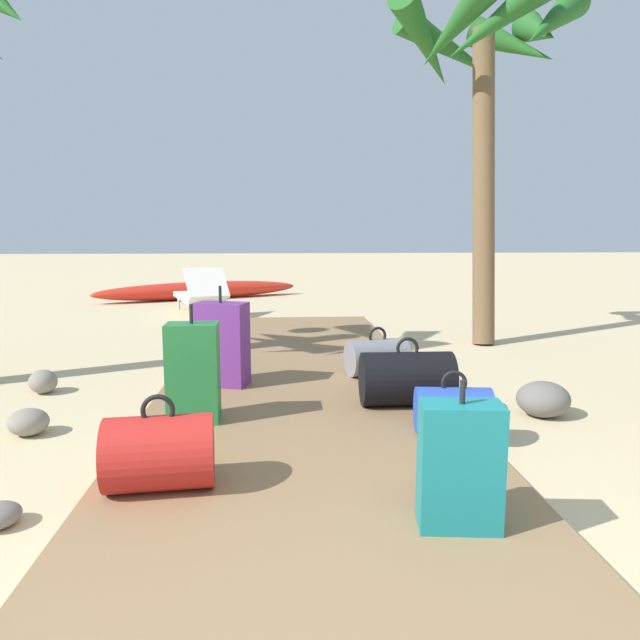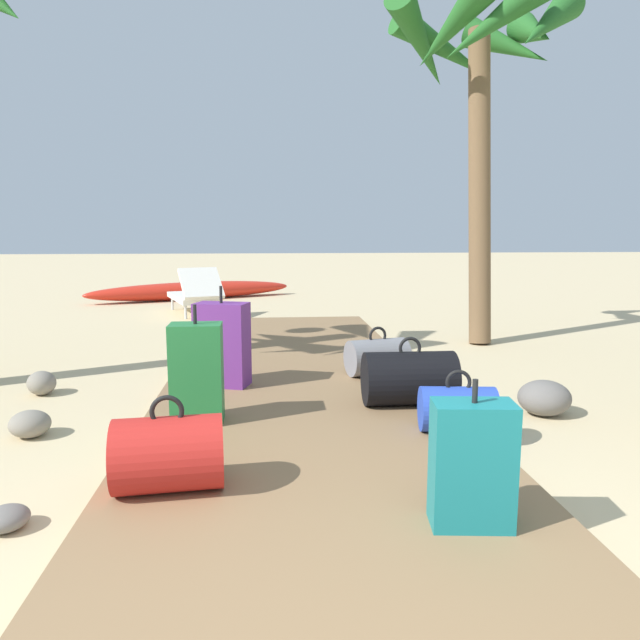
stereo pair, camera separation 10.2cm
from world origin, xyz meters
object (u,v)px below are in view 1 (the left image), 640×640
duffel_bag_red (160,452)px  lounge_chair (201,294)px  suitcase_purple (221,344)px  duffel_bag_grey (377,357)px  duffel_bag_black (407,379)px  suitcase_teal (460,466)px  palm_tree_far_right (486,62)px  duffel_bag_blue (453,409)px  suitcase_green (193,373)px  kayak (200,290)px

duffel_bag_red → lounge_chair: 6.70m
suitcase_purple → lounge_chair: 4.77m
duffel_bag_grey → suitcase_purple: suitcase_purple is taller
duffel_bag_black → suitcase_teal: 1.78m
duffel_bag_black → palm_tree_far_right: bearing=62.7°
duffel_bag_blue → palm_tree_far_right: 4.74m
suitcase_purple → palm_tree_far_right: 4.56m
duffel_bag_grey → duffel_bag_black: (0.06, -0.90, 0.04)m
duffel_bag_blue → suitcase_purple: bearing=141.1°
duffel_bag_blue → duffel_bag_black: duffel_bag_black is taller
duffel_bag_red → duffel_bag_black: bearing=40.7°
duffel_bag_red → duffel_bag_blue: bearing=22.8°
duffel_bag_red → duffel_bag_black: (1.51, 1.30, 0.01)m
duffel_bag_black → suitcase_purple: bearing=154.5°
suitcase_green → lounge_chair: bearing=96.8°
suitcase_teal → palm_tree_far_right: 5.67m
kayak → lounge_chair: bearing=-81.9°
suitcase_purple → duffel_bag_red: bearing=-93.5°
suitcase_teal → palm_tree_far_right: (1.62, 4.60, 2.88)m
duffel_bag_blue → duffel_bag_black: size_ratio=0.75×
duffel_bag_blue → suitcase_teal: bearing=-105.5°
duffel_bag_blue → duffel_bag_grey: bearing=98.8°
suitcase_purple → duffel_bag_blue: (1.56, -1.26, -0.19)m
duffel_bag_black → kayak: (-2.46, 7.50, -0.10)m
suitcase_purple → duffel_bag_black: bearing=-25.5°
palm_tree_far_right → suitcase_teal: bearing=-109.4°
duffel_bag_black → suitcase_green: bearing=-170.0°
suitcase_green → kayak: bearing=97.2°
suitcase_green → palm_tree_far_right: bearing=46.4°
suitcase_purple → duffel_bag_red: suitcase_purple is taller
duffel_bag_red → suitcase_teal: size_ratio=0.86×
duffel_bag_red → kayak: (-0.95, 8.79, -0.09)m
duffel_bag_grey → suitcase_green: (-1.42, -1.16, 0.17)m
suitcase_purple → suitcase_teal: (1.23, -2.43, -0.07)m
duffel_bag_grey → kayak: 7.02m
duffel_bag_blue → duffel_bag_red: duffel_bag_red is taller
palm_tree_far_right → kayak: 6.82m
suitcase_teal → palm_tree_far_right: size_ratio=0.16×
duffel_bag_black → suitcase_teal: bearing=-95.2°
duffel_bag_blue → kayak: duffel_bag_blue is taller
suitcase_teal → suitcase_green: bearing=131.4°
duffel_bag_blue → lounge_chair: 6.40m
suitcase_teal → kayak: (-2.30, 9.26, -0.18)m
suitcase_purple → duffel_bag_red: (-0.12, -1.96, -0.16)m
duffel_bag_red → suitcase_teal: bearing=-19.3°
suitcase_purple → kayak: (-1.07, 6.83, -0.25)m
palm_tree_far_right → kayak: (-3.93, 4.66, -3.07)m
duffel_bag_grey → suitcase_teal: suitcase_teal is taller
duffel_bag_blue → suitcase_teal: (-0.33, -1.18, 0.13)m
duffel_bag_black → suitcase_green: suitcase_green is taller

